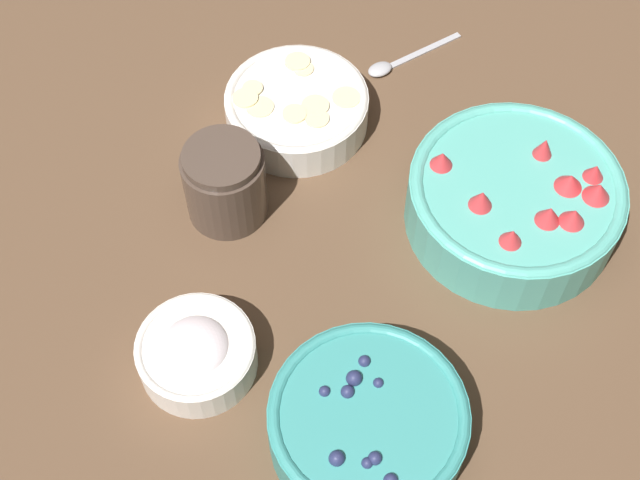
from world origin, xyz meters
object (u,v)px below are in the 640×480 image
Objects in this scene: bowl_blueberries at (368,423)px; bowl_bananas at (297,107)px; bowl_strawberries at (515,199)px; bowl_cream at (196,352)px; jar_chocolate at (223,188)px.

bowl_blueberries reaches higher than bowl_bananas.
bowl_strawberries is 1.96× the size of bowl_cream.
bowl_cream is (-0.32, -0.05, -0.00)m from bowl_bananas.
bowl_bananas is 1.76× the size of jar_chocolate.
bowl_bananas is 0.33m from bowl_cream.
bowl_strawberries is at bearing -8.43° from bowl_blueberries.
bowl_strawberries is at bearing -95.88° from bowl_bananas.
bowl_bananas is at bearing 84.12° from bowl_strawberries.
bowl_blueberries reaches higher than bowl_cream.
bowl_blueberries is 1.95× the size of jar_chocolate.
bowl_bananas is (0.32, 0.23, -0.01)m from bowl_blueberries.
bowl_bananas is 1.42× the size of bowl_cream.
bowl_cream is 1.23× the size of jar_chocolate.
bowl_cream is (-0.00, 0.18, -0.01)m from bowl_blueberries.
bowl_strawberries reaches higher than bowl_blueberries.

